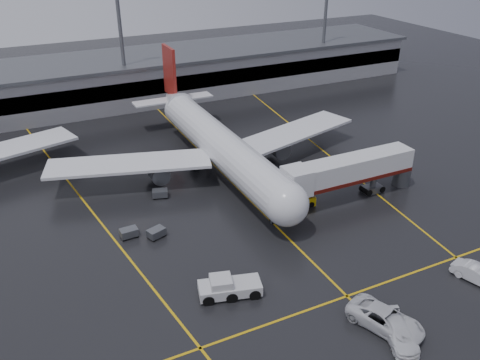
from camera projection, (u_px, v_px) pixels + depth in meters
name	position (u px, v px, depth m)	size (l,w,h in m)	color
ground	(247.00, 197.00, 66.91)	(220.00, 220.00, 0.00)	black
apron_line_centre	(247.00, 197.00, 66.91)	(0.25, 90.00, 0.02)	gold
apron_line_stop	(347.00, 296.00, 49.32)	(60.00, 0.25, 0.02)	gold
apron_line_left	(80.00, 196.00, 67.16)	(0.25, 70.00, 0.02)	gold
apron_line_right	(318.00, 147.00, 81.86)	(0.25, 70.00, 0.02)	gold
terminal	(143.00, 76.00, 103.23)	(122.00, 19.00, 8.60)	gray
light_mast_mid	(121.00, 33.00, 91.88)	(3.00, 1.20, 25.45)	#595B60
light_mast_right	(325.00, 15.00, 109.30)	(3.00, 1.20, 25.45)	#595B60
main_airliner	(217.00, 143.00, 72.73)	(48.80, 45.60, 14.10)	silver
jet_bridge	(350.00, 172.00, 64.90)	(19.90, 3.40, 6.05)	silver
pushback_tractor	(228.00, 287.00, 49.16)	(6.55, 4.01, 2.19)	silver
belt_loader	(300.00, 202.00, 64.65)	(4.05, 2.10, 2.49)	#E4B809
service_van_a	(386.00, 319.00, 45.08)	(3.24, 7.03, 1.95)	silver
service_van_b	(398.00, 333.00, 43.85)	(2.22, 5.47, 1.59)	silver
service_van_c	(478.00, 274.00, 50.98)	(1.82, 5.22, 1.72)	silver
baggage_cart_a	(156.00, 233.00, 58.24)	(2.32, 1.89, 1.12)	#595B60
baggage_cart_b	(129.00, 232.00, 58.26)	(2.06, 1.39, 1.12)	#595B60
baggage_cart_c	(160.00, 193.00, 66.63)	(2.29, 1.83, 1.12)	#595B60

